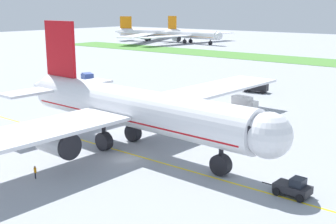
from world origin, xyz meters
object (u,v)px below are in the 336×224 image
at_px(airliner_foreground, 130,108).
at_px(parked_airliner_far_centre, 191,34).
at_px(parked_airliner_far_left, 152,33).
at_px(service_truck_baggage_loader, 254,85).
at_px(service_truck_fuel_bowser, 87,78).
at_px(pushback_tug, 294,187).
at_px(service_truck_catering_van, 244,103).
at_px(ground_crew_wingwalker_port, 35,171).

height_order(airliner_foreground, parked_airliner_far_centre, airliner_foreground).
bearing_deg(airliner_foreground, parked_airliner_far_left, 130.50).
distance_m(service_truck_baggage_loader, service_truck_fuel_bowser, 44.97).
xyz_separation_m(pushback_tug, service_truck_catering_van, (-24.66, 32.37, 0.60)).
relative_size(airliner_foreground, parked_airliner_far_left, 1.01).
xyz_separation_m(service_truck_baggage_loader, service_truck_fuel_bowser, (-41.36, -17.66, -0.11)).
bearing_deg(service_truck_baggage_loader, ground_crew_wingwalker_port, -84.41).
bearing_deg(parked_airliner_far_centre, ground_crew_wingwalker_port, -58.88).
bearing_deg(service_truck_baggage_loader, parked_airliner_far_centre, 132.55).
bearing_deg(parked_airliner_far_centre, service_truck_catering_van, -49.88).
xyz_separation_m(parked_airliner_far_left, parked_airliner_far_centre, (29.07, 0.34, 0.16)).
height_order(airliner_foreground, service_truck_catering_van, airliner_foreground).
relative_size(pushback_tug, parked_airliner_far_centre, 0.08).
bearing_deg(parked_airliner_far_centre, service_truck_baggage_loader, -47.45).
relative_size(airliner_foreground, service_truck_fuel_bowser, 14.05).
bearing_deg(pushback_tug, airliner_foreground, 178.44).
bearing_deg(airliner_foreground, parked_airliner_far_centre, 123.80).
distance_m(pushback_tug, service_truck_fuel_bowser, 81.86).
height_order(airliner_foreground, pushback_tug, airliner_foreground).
distance_m(service_truck_catering_van, parked_airliner_far_centre, 166.69).
xyz_separation_m(service_truck_catering_van, parked_airliner_far_left, (-136.46, 127.10, 3.37)).
distance_m(service_truck_catering_van, parked_airliner_far_left, 186.51).
xyz_separation_m(service_truck_fuel_bowser, service_truck_catering_van, (49.70, -1.87, 0.02)).
bearing_deg(ground_crew_wingwalker_port, service_truck_fuel_bowser, 134.15).
bearing_deg(ground_crew_wingwalker_port, service_truck_catering_van, 87.84).
bearing_deg(pushback_tug, service_truck_baggage_loader, 122.45).
relative_size(service_truck_fuel_bowser, service_truck_catering_van, 1.04).
bearing_deg(service_truck_fuel_bowser, parked_airliner_far_left, 124.72).
height_order(service_truck_fuel_bowser, parked_airliner_far_left, parked_airliner_far_left).
bearing_deg(parked_airliner_far_left, service_truck_catering_van, -42.97).
distance_m(service_truck_fuel_bowser, parked_airliner_far_centre, 138.23).
distance_m(pushback_tug, parked_airliner_far_centre, 207.35).
xyz_separation_m(airliner_foreground, service_truck_baggage_loader, (-7.47, 51.20, -4.48)).
xyz_separation_m(pushback_tug, parked_airliner_far_centre, (-132.05, 159.81, 4.13)).
xyz_separation_m(ground_crew_wingwalker_port, parked_airliner_far_left, (-134.67, 174.58, 3.97)).
bearing_deg(pushback_tug, ground_crew_wingwalker_port, -150.27).
height_order(ground_crew_wingwalker_port, parked_airliner_far_left, parked_airliner_far_left).
bearing_deg(parked_airliner_far_left, ground_crew_wingwalker_port, -52.35).
relative_size(pushback_tug, service_truck_catering_van, 1.08).
relative_size(ground_crew_wingwalker_port, service_truck_fuel_bowser, 0.30).
relative_size(airliner_foreground, pushback_tug, 13.59).
relative_size(pushback_tug, ground_crew_wingwalker_port, 3.49).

